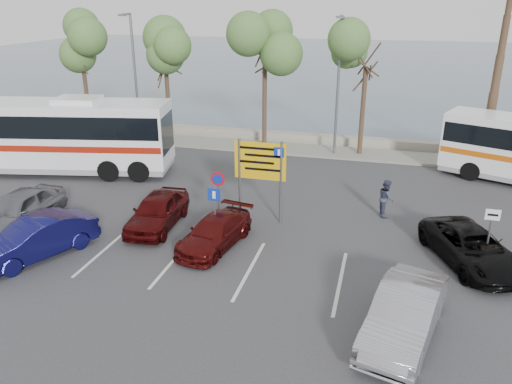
% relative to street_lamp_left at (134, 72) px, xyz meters
% --- Properties ---
extents(ground, '(120.00, 120.00, 0.00)m').
position_rel_street_lamp_left_xyz_m(ground, '(10.00, -13.52, -4.60)').
color(ground, '#353538').
rests_on(ground, ground).
extents(kerb_strip, '(44.00, 2.40, 0.15)m').
position_rel_street_lamp_left_xyz_m(kerb_strip, '(10.00, 0.48, -4.52)').
color(kerb_strip, gray).
rests_on(kerb_strip, ground).
extents(seawall, '(48.00, 0.80, 0.60)m').
position_rel_street_lamp_left_xyz_m(seawall, '(10.00, 2.48, -4.30)').
color(seawall, gray).
rests_on(seawall, ground).
extents(sea, '(140.00, 140.00, 0.00)m').
position_rel_street_lamp_left_xyz_m(sea, '(10.00, 46.48, -4.59)').
color(sea, '#455A6E').
rests_on(sea, ground).
extents(tree_far_left, '(3.20, 3.20, 7.60)m').
position_rel_street_lamp_left_xyz_m(tree_far_left, '(-4.00, 0.48, 1.73)').
color(tree_far_left, '#382619').
rests_on(tree_far_left, kerb_strip).
extents(tree_left, '(3.20, 3.20, 7.20)m').
position_rel_street_lamp_left_xyz_m(tree_left, '(2.00, 0.48, 1.41)').
color(tree_left, '#382619').
rests_on(tree_left, kerb_strip).
extents(tree_mid, '(3.20, 3.20, 8.00)m').
position_rel_street_lamp_left_xyz_m(tree_mid, '(8.50, 0.48, 2.06)').
color(tree_mid, '#382619').
rests_on(tree_mid, kerb_strip).
extents(tree_right, '(3.20, 3.20, 7.40)m').
position_rel_street_lamp_left_xyz_m(tree_right, '(14.50, 0.48, 1.57)').
color(tree_right, '#382619').
rests_on(tree_right, kerb_strip).
extents(street_lamp_left, '(0.45, 1.15, 8.01)m').
position_rel_street_lamp_left_xyz_m(street_lamp_left, '(0.00, 0.00, 0.00)').
color(street_lamp_left, slate).
rests_on(street_lamp_left, kerb_strip).
extents(street_lamp_right, '(0.45, 1.15, 8.01)m').
position_rel_street_lamp_left_xyz_m(street_lamp_right, '(13.00, 0.00, 0.00)').
color(street_lamp_right, slate).
rests_on(street_lamp_right, kerb_strip).
extents(direction_sign, '(2.20, 0.12, 3.60)m').
position_rel_street_lamp_left_xyz_m(direction_sign, '(11.00, -10.32, -2.17)').
color(direction_sign, slate).
rests_on(direction_sign, ground).
extents(sign_no_stop, '(0.60, 0.08, 2.35)m').
position_rel_street_lamp_left_xyz_m(sign_no_stop, '(9.40, -11.13, -3.02)').
color(sign_no_stop, slate).
rests_on(sign_no_stop, ground).
extents(sign_parking, '(0.50, 0.07, 2.25)m').
position_rel_street_lamp_left_xyz_m(sign_parking, '(9.80, -12.73, -3.13)').
color(sign_parking, slate).
rests_on(sign_parking, ground).
extents(sign_taxi, '(0.50, 0.07, 2.20)m').
position_rel_street_lamp_left_xyz_m(sign_taxi, '(19.80, -12.03, -3.18)').
color(sign_taxi, slate).
rests_on(sign_taxi, ground).
extents(lane_markings, '(12.02, 4.20, 0.01)m').
position_rel_street_lamp_left_xyz_m(lane_markings, '(8.86, -14.52, -4.60)').
color(lane_markings, silver).
rests_on(lane_markings, ground).
extents(coach_bus_left, '(13.66, 5.46, 4.17)m').
position_rel_street_lamp_left_xyz_m(coach_bus_left, '(-1.83, -7.02, -2.67)').
color(coach_bus_left, white).
rests_on(coach_bus_left, ground).
extents(car_silver_a, '(1.94, 4.64, 1.57)m').
position_rel_street_lamp_left_xyz_m(car_silver_a, '(1.40, -13.57, -3.81)').
color(car_silver_a, slate).
rests_on(car_silver_a, ground).
extents(car_blue, '(3.32, 4.73, 1.48)m').
position_rel_street_lamp_left_xyz_m(car_blue, '(3.80, -15.60, -3.86)').
color(car_blue, '#0F0F49').
rests_on(car_blue, ground).
extents(car_maroon, '(2.38, 4.28, 1.17)m').
position_rel_street_lamp_left_xyz_m(car_maroon, '(9.91, -13.12, -4.01)').
color(car_maroon, '#4C0D0C').
rests_on(car_maroon, ground).
extents(car_red, '(1.92, 4.28, 1.43)m').
position_rel_street_lamp_left_xyz_m(car_red, '(7.00, -12.02, -3.89)').
color(car_red, '#410909').
rests_on(car_red, ground).
extents(suv_black, '(3.83, 5.13, 1.30)m').
position_rel_street_lamp_left_xyz_m(suv_black, '(19.32, -12.02, -3.95)').
color(suv_black, black).
rests_on(suv_black, ground).
extents(car_silver_b, '(2.68, 4.85, 1.52)m').
position_rel_street_lamp_left_xyz_m(car_silver_b, '(16.92, -17.02, -3.84)').
color(car_silver_b, gray).
rests_on(car_silver_b, ground).
extents(pedestrian_far, '(0.76, 0.90, 1.66)m').
position_rel_street_lamp_left_xyz_m(pedestrian_far, '(16.22, -8.39, -3.77)').
color(pedestrian_far, '#363C52').
rests_on(pedestrian_far, ground).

